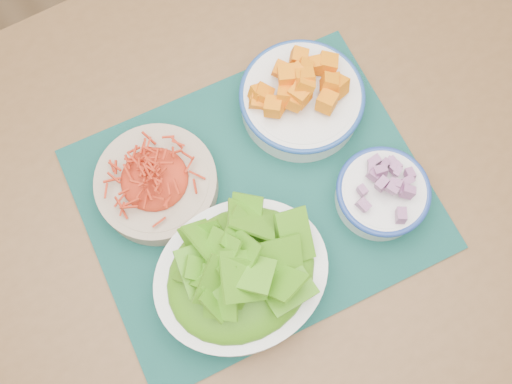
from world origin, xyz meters
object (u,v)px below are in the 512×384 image
Objects in this scene: squash_bowl at (302,95)px; onion_bowl at (383,192)px; table at (263,192)px; placemat at (256,198)px; lettuce_bowl at (241,273)px; carrot_bowl at (156,182)px.

squash_bowl is 0.19m from onion_bowl.
table is 2.81× the size of placemat.
table is at bearing -153.00° from squash_bowl.
onion_bowl is at bearing -42.24° from table.
onion_bowl is at bearing -26.22° from placemat.
placemat is at bearing 144.00° from onion_bowl.
lettuce_bowl is (-0.23, -0.17, 0.01)m from squash_bowl.
carrot_bowl is 0.26m from squash_bowl.
lettuce_bowl reaches higher than placemat.
placemat is at bearing -41.21° from carrot_bowl.
placemat is 2.09× the size of squash_bowl.
lettuce_bowl reaches higher than onion_bowl.
table is at bearing 52.32° from lettuce_bowl.
carrot_bowl is 1.37× the size of onion_bowl.
placemat is at bearing -136.07° from table.
carrot_bowl is 0.82× the size of lettuce_bowl.
squash_bowl is at bearing 91.52° from onion_bowl.
lettuce_bowl is 1.68× the size of onion_bowl.
carrot_bowl is (-0.14, 0.07, 0.12)m from table.
squash_bowl reaches higher than table.
carrot_bowl is 0.94× the size of squash_bowl.
placemat is 0.14m from lettuce_bowl.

